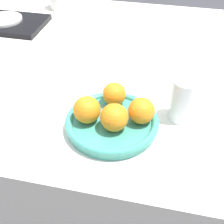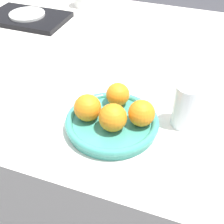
{
  "view_description": "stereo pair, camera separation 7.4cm",
  "coord_description": "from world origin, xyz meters",
  "px_view_note": "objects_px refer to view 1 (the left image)",
  "views": [
    {
      "loc": [
        0.27,
        -0.88,
        1.28
      ],
      "look_at": [
        0.15,
        -0.33,
        0.81
      ],
      "focal_mm": 50.0,
      "sensor_mm": 36.0,
      "label": 1
    },
    {
      "loc": [
        0.34,
        -0.86,
        1.28
      ],
      "look_at": [
        0.15,
        -0.33,
        0.81
      ],
      "focal_mm": 50.0,
      "sensor_mm": 36.0,
      "label": 2
    }
  ],
  "objects_px": {
    "orange_3": "(141,111)",
    "fruit_platter": "(112,123)",
    "orange_0": "(114,117)",
    "orange_1": "(87,110)",
    "side_plate": "(4,19)",
    "serving_tray": "(4,23)",
    "orange_2": "(114,94)",
    "water_glass": "(183,100)"
  },
  "relations": [
    {
      "from": "orange_3",
      "to": "fruit_platter",
      "type": "bearing_deg",
      "value": -166.31
    },
    {
      "from": "orange_0",
      "to": "orange_1",
      "type": "xyz_separation_m",
      "value": [
        -0.07,
        0.01,
        -0.0
      ]
    },
    {
      "from": "side_plate",
      "to": "orange_1",
      "type": "bearing_deg",
      "value": -45.82
    },
    {
      "from": "orange_1",
      "to": "serving_tray",
      "type": "xyz_separation_m",
      "value": [
        -0.49,
        0.5,
        -0.04
      ]
    },
    {
      "from": "orange_2",
      "to": "water_glass",
      "type": "distance_m",
      "value": 0.17
    },
    {
      "from": "water_glass",
      "to": "orange_3",
      "type": "bearing_deg",
      "value": -147.87
    },
    {
      "from": "orange_0",
      "to": "water_glass",
      "type": "distance_m",
      "value": 0.18
    },
    {
      "from": "orange_3",
      "to": "serving_tray",
      "type": "bearing_deg",
      "value": 142.27
    },
    {
      "from": "serving_tray",
      "to": "side_plate",
      "type": "xyz_separation_m",
      "value": [
        0.0,
        -0.0,
        0.02
      ]
    },
    {
      "from": "orange_2",
      "to": "orange_3",
      "type": "distance_m",
      "value": 0.09
    },
    {
      "from": "orange_0",
      "to": "orange_3",
      "type": "xyz_separation_m",
      "value": [
        0.06,
        0.04,
        -0.0
      ]
    },
    {
      "from": "orange_2",
      "to": "orange_3",
      "type": "bearing_deg",
      "value": -34.35
    },
    {
      "from": "fruit_platter",
      "to": "orange_1",
      "type": "xyz_separation_m",
      "value": [
        -0.06,
        -0.01,
        0.04
      ]
    },
    {
      "from": "orange_1",
      "to": "serving_tray",
      "type": "relative_size",
      "value": 0.21
    },
    {
      "from": "orange_2",
      "to": "water_glass",
      "type": "xyz_separation_m",
      "value": [
        0.17,
        0.01,
        0.01
      ]
    },
    {
      "from": "fruit_platter",
      "to": "side_plate",
      "type": "bearing_deg",
      "value": 138.01
    },
    {
      "from": "fruit_platter",
      "to": "serving_tray",
      "type": "xyz_separation_m",
      "value": [
        -0.55,
        0.49,
        -0.01
      ]
    },
    {
      "from": "orange_3",
      "to": "side_plate",
      "type": "xyz_separation_m",
      "value": [
        -0.62,
        0.48,
        -0.03
      ]
    },
    {
      "from": "serving_tray",
      "to": "water_glass",
      "type": "bearing_deg",
      "value": -30.4
    },
    {
      "from": "orange_1",
      "to": "orange_3",
      "type": "distance_m",
      "value": 0.13
    },
    {
      "from": "orange_0",
      "to": "orange_3",
      "type": "bearing_deg",
      "value": 34.83
    },
    {
      "from": "orange_1",
      "to": "side_plate",
      "type": "xyz_separation_m",
      "value": [
        -0.49,
        0.5,
        -0.03
      ]
    },
    {
      "from": "fruit_platter",
      "to": "orange_2",
      "type": "bearing_deg",
      "value": 98.06
    },
    {
      "from": "fruit_platter",
      "to": "water_glass",
      "type": "relative_size",
      "value": 2.02
    },
    {
      "from": "orange_0",
      "to": "water_glass",
      "type": "relative_size",
      "value": 0.59
    },
    {
      "from": "orange_0",
      "to": "side_plate",
      "type": "xyz_separation_m",
      "value": [
        -0.56,
        0.52,
        -0.03
      ]
    },
    {
      "from": "fruit_platter",
      "to": "orange_2",
      "type": "distance_m",
      "value": 0.08
    },
    {
      "from": "fruit_platter",
      "to": "serving_tray",
      "type": "relative_size",
      "value": 0.72
    },
    {
      "from": "orange_0",
      "to": "serving_tray",
      "type": "xyz_separation_m",
      "value": [
        -0.56,
        0.52,
        -0.04
      ]
    },
    {
      "from": "fruit_platter",
      "to": "water_glass",
      "type": "xyz_separation_m",
      "value": [
        0.16,
        0.08,
        0.04
      ]
    },
    {
      "from": "fruit_platter",
      "to": "orange_3",
      "type": "height_order",
      "value": "orange_3"
    },
    {
      "from": "fruit_platter",
      "to": "orange_0",
      "type": "xyz_separation_m",
      "value": [
        0.01,
        -0.02,
        0.04
      ]
    },
    {
      "from": "serving_tray",
      "to": "fruit_platter",
      "type": "bearing_deg",
      "value": -41.99
    },
    {
      "from": "water_glass",
      "to": "serving_tray",
      "type": "distance_m",
      "value": 0.83
    },
    {
      "from": "orange_1",
      "to": "serving_tray",
      "type": "distance_m",
      "value": 0.7
    },
    {
      "from": "orange_2",
      "to": "water_glass",
      "type": "bearing_deg",
      "value": 2.1
    },
    {
      "from": "fruit_platter",
      "to": "orange_3",
      "type": "relative_size",
      "value": 3.6
    },
    {
      "from": "orange_0",
      "to": "orange_1",
      "type": "distance_m",
      "value": 0.07
    },
    {
      "from": "orange_3",
      "to": "side_plate",
      "type": "bearing_deg",
      "value": 142.27
    },
    {
      "from": "orange_1",
      "to": "side_plate",
      "type": "distance_m",
      "value": 0.7
    },
    {
      "from": "orange_0",
      "to": "orange_3",
      "type": "relative_size",
      "value": 1.04
    },
    {
      "from": "orange_0",
      "to": "serving_tray",
      "type": "relative_size",
      "value": 0.21
    }
  ]
}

